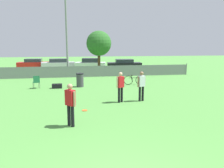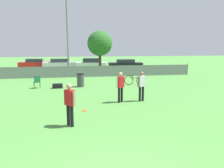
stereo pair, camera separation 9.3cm
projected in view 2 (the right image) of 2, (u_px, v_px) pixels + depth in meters
The scene contains 15 objects.
fence_backline at pixel (84, 72), 21.77m from camera, with size 22.26×0.07×1.21m.
light_pole at pixel (67, 20), 21.41m from camera, with size 0.90×0.36×9.62m.
tree_near_pole at pixel (100, 44), 24.73m from camera, with size 2.83×2.83×4.77m.
player_receiver_white at pixel (142, 84), 12.18m from camera, with size 0.51×0.33×1.68m.
player_defender_red at pixel (120, 85), 11.92m from camera, with size 0.47×0.38×1.68m.
player_thrower_red at pixel (70, 102), 8.34m from camera, with size 0.41×0.42×1.68m.
frisbee_disc at pixel (84, 110), 10.52m from camera, with size 0.26×0.26×0.03m.
folding_chair_sideline at pixel (37, 81), 15.95m from camera, with size 0.57×0.57×0.94m.
bicycle_sideline at pixel (135, 80), 17.42m from camera, with size 1.69×0.44×0.79m.
trash_bin at pixel (81, 80), 16.57m from camera, with size 0.56×0.56×1.04m.
gear_bag_sideline at pixel (58, 86), 16.08m from camera, with size 0.72×0.39×0.35m.
parked_car_red at pixel (35, 63), 30.98m from camera, with size 4.31×1.69×1.28m.
parked_car_silver at pixel (59, 64), 30.39m from camera, with size 4.69×2.27×1.32m.
parked_car_white at pixel (92, 64), 29.28m from camera, with size 4.26×2.45×1.46m.
parked_car_dark at pixel (125, 64), 29.63m from camera, with size 4.72×2.22×1.30m.
Camera 2 is at (-0.84, -3.82, 3.08)m, focal length 35.00 mm.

